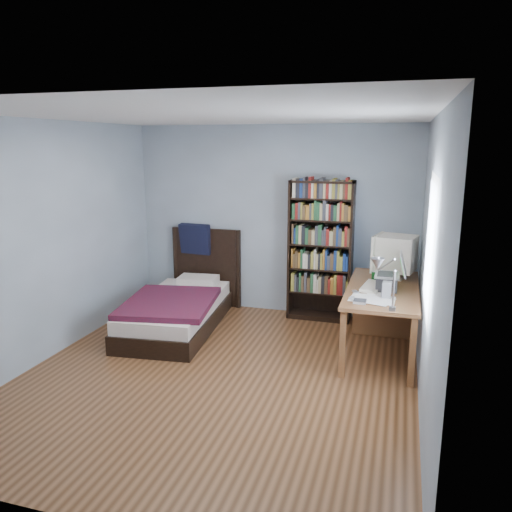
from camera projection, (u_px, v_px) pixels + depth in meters
name	position (u px, v px, depth m)	size (l,w,h in m)	color
room	(219.00, 252.00, 4.70)	(4.20, 4.24, 2.50)	#4F2E17
desk	(383.00, 302.00, 5.90)	(0.75, 1.65, 0.73)	brown
crt_monitor	(394.00, 254.00, 5.73)	(0.52, 0.48, 0.51)	beige
laptop	(389.00, 279.00, 5.30)	(0.32, 0.33, 0.40)	#2D2D30
desk_lamp	(380.00, 269.00, 4.24)	(0.23, 0.50, 0.60)	#99999E
keyboard	(372.00, 287.00, 5.38)	(0.18, 0.46, 0.03)	beige
speaker	(387.00, 290.00, 5.00)	(0.09, 0.09, 0.17)	gray
soda_can	(374.00, 277.00, 5.63)	(0.06, 0.06, 0.12)	#073518
mouse	(383.00, 278.00, 5.70)	(0.07, 0.12, 0.04)	silver
phone_silver	(356.00, 292.00, 5.20)	(0.05, 0.10, 0.02)	silver
phone_grey	(352.00, 298.00, 5.00)	(0.04, 0.08, 0.02)	gray
external_drive	(360.00, 302.00, 4.88)	(0.12, 0.12, 0.03)	gray
bookshelf	(320.00, 251.00, 6.40)	(0.81, 0.30, 1.81)	black
bed	(180.00, 306.00, 6.26)	(1.20, 2.07, 1.16)	black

